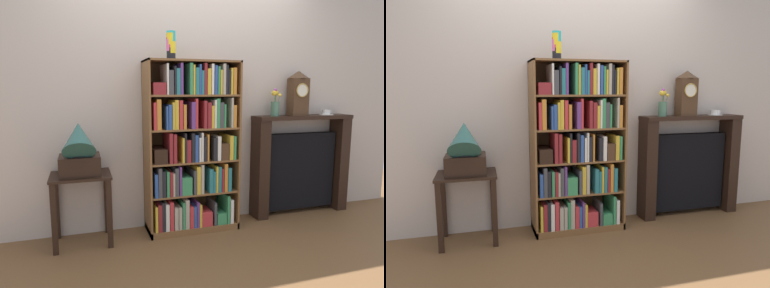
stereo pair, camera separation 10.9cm
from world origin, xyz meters
The scene contains 10 objects.
ground_plane centered at (0.00, 0.00, -0.01)m, with size 7.84×6.40×0.02m, color brown.
wall_back centered at (0.13, 0.27, 1.30)m, with size 4.84×0.08×2.60m, color beige.
bookshelf centered at (0.00, 0.04, 0.76)m, with size 0.87×0.36×1.60m.
cup_stack centered at (-0.20, 0.01, 1.72)m, with size 0.08×0.08×0.24m.
side_table_left centered at (-1.01, 0.03, 0.45)m, with size 0.50×0.40×0.62m.
gramophone centered at (-1.01, -0.02, 0.84)m, with size 0.34×0.44×0.53m.
fireplace_mantel centered at (1.27, 0.13, 0.53)m, with size 1.11×0.23×1.07m.
mantel_clock centered at (1.19, 0.11, 1.30)m, with size 0.19×0.15×0.46m.
flower_vase centered at (0.93, 0.12, 1.19)m, with size 0.10×0.10×0.28m.
teacup_with_saucer centered at (1.56, 0.12, 1.10)m, with size 0.15×0.15×0.05m.
Camera 2 is at (-0.88, -3.06, 1.34)m, focal length 32.44 mm.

